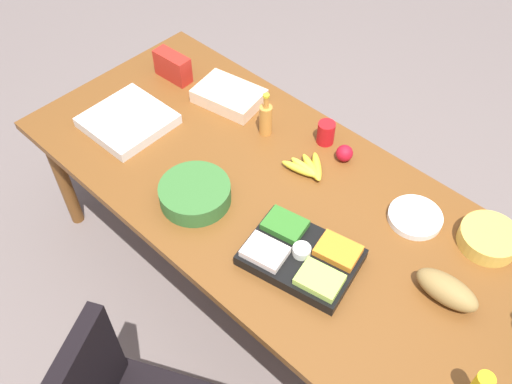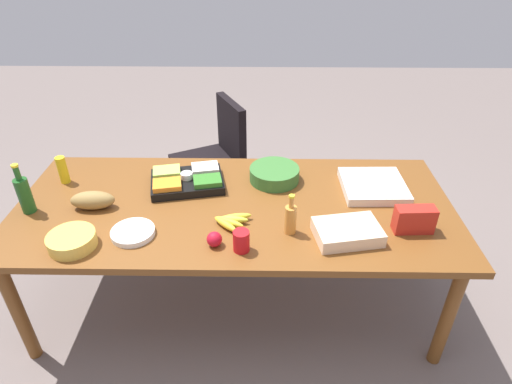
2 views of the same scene
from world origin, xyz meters
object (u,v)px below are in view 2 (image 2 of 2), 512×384
sheet_cake (347,232)px  mustard_bottle (63,170)px  office_chair (213,172)px  chip_bowl (72,241)px  veggie_tray (187,180)px  wine_bottle (24,194)px  chip_bag_red (414,220)px  bread_loaf (93,200)px  banana_bunch (231,221)px  dressing_bottle (291,218)px  conference_table (234,213)px  salad_bowl (274,174)px  apple_red (214,239)px  red_solo_cup (241,241)px  pizza_box (373,186)px  paper_plate_stack (133,232)px

sheet_cake → mustard_bottle: (-1.62, 0.51, 0.05)m
office_chair → chip_bowl: office_chair is taller
veggie_tray → wine_bottle: size_ratio=1.62×
chip_bag_red → bread_loaf: bearing=174.0°
banana_bunch → sheet_cake: bearing=-9.5°
dressing_bottle → sheet_cake: bearing=-8.1°
chip_bag_red → mustard_bottle: 2.01m
chip_bowl → office_chair: bearing=68.8°
conference_table → veggie_tray: size_ratio=5.18×
salad_bowl → chip_bag_red: chip_bag_red is taller
veggie_tray → apple_red: bearing=-68.6°
dressing_bottle → banana_bunch: 0.32m
chip_bowl → banana_bunch: 0.78m
office_chair → chip_bag_red: 1.75m
red_solo_cup → bread_loaf: 0.90m
dressing_bottle → apple_red: 0.39m
office_chair → veggie_tray: bearing=-93.9°
conference_table → dressing_bottle: 0.42m
sheet_cake → bread_loaf: 1.38m
office_chair → chip_bag_red: bearing=-46.5°
mustard_bottle → wine_bottle: (-0.08, -0.30, 0.03)m
chip_bowl → red_solo_cup: red_solo_cup is taller
sheet_cake → conference_table: bearing=153.9°
pizza_box → wine_bottle: bearing=-174.0°
sheet_cake → salad_bowl: salad_bowl is taller
dressing_bottle → banana_bunch: (-0.31, 0.06, -0.06)m
chip_bowl → apple_red: size_ratio=3.05×
paper_plate_stack → salad_bowl: bearing=36.8°
paper_plate_stack → apple_red: (0.42, -0.08, 0.02)m
salad_bowl → mustard_bottle: 1.27m
dressing_bottle → chip_bag_red: dressing_bottle is taller
mustard_bottle → salad_bowl: bearing=1.8°
sheet_cake → apple_red: bearing=-173.9°
salad_bowl → bread_loaf: (-1.00, -0.31, 0.01)m
paper_plate_stack → red_solo_cup: bearing=-10.9°
conference_table → chip_bag_red: chip_bag_red is taller
veggie_tray → dressing_bottle: size_ratio=2.10×
dressing_bottle → salad_bowl: bearing=97.9°
dressing_bottle → red_solo_cup: dressing_bottle is taller
salad_bowl → pizza_box: 0.59m
office_chair → wine_bottle: bearing=-129.1°
office_chair → sheet_cake: 1.58m
sheet_cake → chip_bag_red: (0.34, 0.06, 0.04)m
salad_bowl → banana_bunch: size_ratio=1.44×
paper_plate_stack → pizza_box: 1.38m
chip_bowl → chip_bag_red: 1.70m
chip_bag_red → pizza_box: size_ratio=0.56×
salad_bowl → chip_bag_red: 0.85m
banana_bunch → apple_red: bearing=-112.0°
salad_bowl → chip_bag_red: size_ratio=1.50×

